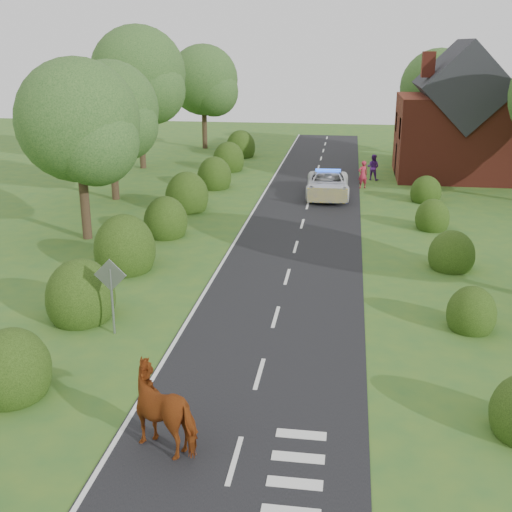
% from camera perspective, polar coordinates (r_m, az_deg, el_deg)
% --- Properties ---
extents(ground, '(120.00, 120.00, 0.00)m').
position_cam_1_polar(ground, '(18.41, 0.31, -10.47)').
color(ground, '#326127').
extents(road, '(6.00, 70.00, 0.02)m').
position_cam_1_polar(road, '(32.29, 4.01, 2.39)').
color(road, black).
rests_on(road, ground).
extents(road_markings, '(4.96, 70.00, 0.01)m').
position_cam_1_polar(road_markings, '(30.46, 0.70, 1.48)').
color(road_markings, white).
rests_on(road_markings, road).
extents(hedgerow_left, '(2.75, 50.41, 3.00)m').
position_cam_1_polar(hedgerow_left, '(30.13, -8.92, 2.49)').
color(hedgerow_left, black).
rests_on(hedgerow_left, ground).
extents(hedgerow_right, '(2.10, 45.78, 2.10)m').
position_cam_1_polar(hedgerow_right, '(28.76, 16.64, 0.75)').
color(hedgerow_right, black).
rests_on(hedgerow_right, ground).
extents(tree_left_a, '(5.74, 5.60, 8.38)m').
position_cam_1_polar(tree_left_a, '(30.50, -15.20, 11.09)').
color(tree_left_a, '#332316').
rests_on(tree_left_a, ground).
extents(tree_left_b, '(5.74, 5.60, 8.07)m').
position_cam_1_polar(tree_left_b, '(38.47, -12.57, 12.23)').
color(tree_left_b, '#332316').
rests_on(tree_left_b, ground).
extents(tree_left_c, '(6.97, 6.80, 10.22)m').
position_cam_1_polar(tree_left_c, '(48.22, -10.13, 15.32)').
color(tree_left_c, '#332316').
rests_on(tree_left_c, ground).
extents(tree_left_d, '(6.15, 6.00, 8.89)m').
position_cam_1_polar(tree_left_d, '(57.28, -4.46, 15.08)').
color(tree_left_d, '#332316').
rests_on(tree_left_d, ground).
extents(tree_right_c, '(6.15, 6.00, 8.58)m').
position_cam_1_polar(tree_right_c, '(54.39, 16.18, 13.95)').
color(tree_right_c, '#332316').
rests_on(tree_right_c, ground).
extents(road_sign, '(1.06, 0.08, 2.53)m').
position_cam_1_polar(road_sign, '(20.67, -12.77, -2.57)').
color(road_sign, gray).
rests_on(road_sign, ground).
extents(house, '(8.00, 7.40, 9.17)m').
position_cam_1_polar(house, '(46.81, 17.50, 11.31)').
color(house, maroon).
rests_on(house, ground).
extents(cow, '(2.57, 1.95, 1.62)m').
position_cam_1_polar(cow, '(15.30, -7.79, -13.66)').
color(cow, maroon).
rests_on(cow, ground).
extents(police_van, '(2.71, 5.62, 1.67)m').
position_cam_1_polar(police_van, '(39.38, 6.38, 6.37)').
color(police_van, silver).
rests_on(police_van, ground).
extents(pedestrian_red, '(0.77, 0.67, 1.78)m').
position_cam_1_polar(pedestrian_red, '(41.97, 9.48, 7.16)').
color(pedestrian_red, '#A62338').
rests_on(pedestrian_red, ground).
extents(pedestrian_purple, '(1.02, 0.90, 1.75)m').
position_cam_1_polar(pedestrian_purple, '(44.70, 10.36, 7.77)').
color(pedestrian_purple, '#551F7C').
rests_on(pedestrian_purple, ground).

